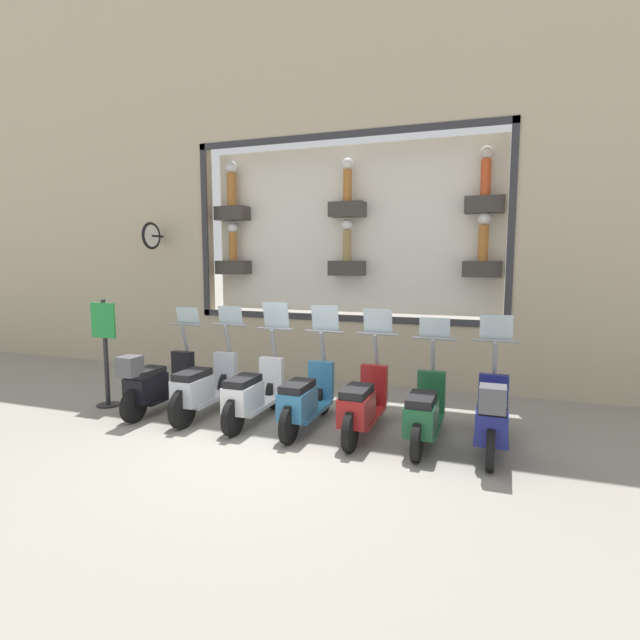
# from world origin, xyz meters

# --- Properties ---
(ground_plane) EXTENTS (120.00, 120.00, 0.00)m
(ground_plane) POSITION_xyz_m (0.00, 0.00, 0.00)
(ground_plane) COLOR gray
(building_facade) EXTENTS (1.20, 36.00, 9.11)m
(building_facade) POSITION_xyz_m (3.60, 0.00, 4.65)
(building_facade) COLOR tan
(building_facade) RESTS_ON ground_plane
(scooter_navy_0) EXTENTS (1.80, 0.61, 1.60)m
(scooter_navy_0) POSITION_xyz_m (0.61, -2.75, 0.47)
(scooter_navy_0) COLOR black
(scooter_navy_0) RESTS_ON ground_plane
(scooter_green_1) EXTENTS (1.79, 0.61, 1.53)m
(scooter_green_1) POSITION_xyz_m (0.67, -1.95, 0.41)
(scooter_green_1) COLOR black
(scooter_green_1) RESTS_ON ground_plane
(scooter_red_2) EXTENTS (1.80, 0.60, 1.62)m
(scooter_red_2) POSITION_xyz_m (0.68, -1.14, 0.43)
(scooter_red_2) COLOR black
(scooter_red_2) RESTS_ON ground_plane
(scooter_teal_3) EXTENTS (1.80, 0.60, 1.65)m
(scooter_teal_3) POSITION_xyz_m (0.68, -0.34, 0.43)
(scooter_teal_3) COLOR black
(scooter_teal_3) RESTS_ON ground_plane
(scooter_white_4) EXTENTS (1.80, 0.60, 1.67)m
(scooter_white_4) POSITION_xyz_m (0.68, 0.47, 0.43)
(scooter_white_4) COLOR black
(scooter_white_4) RESTS_ON ground_plane
(scooter_silver_5) EXTENTS (1.81, 0.60, 1.58)m
(scooter_silver_5) POSITION_xyz_m (0.68, 1.27, 0.45)
(scooter_silver_5) COLOR black
(scooter_silver_5) RESTS_ON ground_plane
(scooter_black_6) EXTENTS (1.80, 0.61, 1.54)m
(scooter_black_6) POSITION_xyz_m (0.61, 2.08, 0.47)
(scooter_black_6) COLOR black
(scooter_black_6) RESTS_ON ground_plane
(shop_sign_post) EXTENTS (0.36, 0.45, 1.70)m
(shop_sign_post) POSITION_xyz_m (0.64, 3.04, 0.92)
(shop_sign_post) COLOR #232326
(shop_sign_post) RESTS_ON ground_plane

